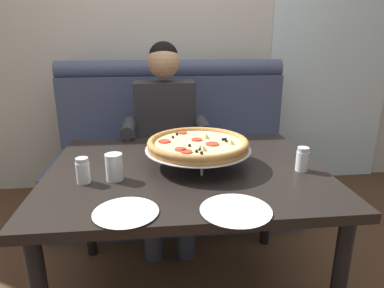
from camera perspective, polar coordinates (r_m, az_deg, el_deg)
The scene contains 12 objects.
back_wall_with_window at distance 3.00m, azimuth -3.93°, elevation 19.48°, with size 6.00×0.12×2.80m, color beige.
window_panel at distance 3.30m, azimuth 23.00°, elevation 18.03°, with size 1.10×0.02×2.80m, color white.
booth_bench at distance 2.59m, azimuth -2.93°, elevation -2.83°, with size 1.74×0.78×1.13m.
dining_table at distance 1.60m, azimuth -0.98°, elevation -6.61°, with size 1.25×1.00×0.73m.
diner_main at distance 2.24m, azimuth -4.43°, elevation 2.21°, with size 0.54×0.64×1.27m.
pizza at distance 1.57m, azimuth 1.03°, elevation -0.10°, with size 0.49×0.49×0.13m.
shaker_parmesan at distance 1.59m, azimuth 18.02°, elevation -2.70°, with size 0.06×0.06×0.11m.
shaker_oregano at distance 1.46m, azimuth -17.84°, elevation -4.55°, with size 0.06×0.06×0.11m.
plate_near_left at distance 1.20m, azimuth 7.38°, elevation -10.71°, with size 0.25×0.25×0.02m.
plate_near_right at distance 1.20m, azimuth -11.08°, elevation -10.94°, with size 0.23×0.23×0.02m.
drinking_glass at distance 1.46m, azimuth -12.92°, elevation -4.07°, with size 0.07×0.07×0.11m.
patio_chair at distance 3.83m, azimuth 14.32°, elevation 5.38°, with size 0.43×0.43×0.86m.
Camera 1 is at (-0.13, -1.45, 1.30)m, focal length 31.73 mm.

